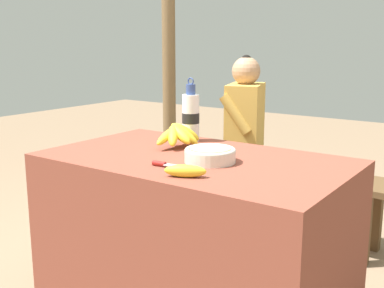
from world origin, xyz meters
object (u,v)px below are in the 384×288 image
(water_bottle, at_px, (191,116))
(support_post_near, at_px, (169,28))
(banana_bunch_ripe, at_px, (179,133))
(knife, at_px, (167,165))
(serving_bowl, at_px, (210,154))
(loose_banana_front, at_px, (185,171))
(seated_vendor, at_px, (238,131))
(wooden_bench, at_px, (276,179))
(banana_bunch_green, at_px, (341,168))

(water_bottle, bearing_deg, support_post_near, 131.39)
(banana_bunch_ripe, relative_size, knife, 1.44)
(serving_bowl, bearing_deg, support_post_near, 132.28)
(serving_bowl, height_order, loose_banana_front, serving_bowl)
(banana_bunch_ripe, xyz_separation_m, seated_vendor, (-0.23, 0.94, -0.16))
(water_bottle, distance_m, wooden_bench, 0.98)
(knife, xyz_separation_m, wooden_bench, (-0.16, 1.30, -0.39))
(knife, height_order, wooden_bench, knife)
(seated_vendor, bearing_deg, banana_bunch_ripe, 85.18)
(loose_banana_front, bearing_deg, seated_vendor, 112.51)
(knife, relative_size, support_post_near, 0.07)
(banana_bunch_ripe, distance_m, serving_bowl, 0.31)
(wooden_bench, relative_size, support_post_near, 0.53)
(wooden_bench, distance_m, seated_vendor, 0.39)
(loose_banana_front, bearing_deg, knife, 152.95)
(knife, bearing_deg, water_bottle, 110.20)
(seated_vendor, relative_size, banana_bunch_green, 4.66)
(knife, bearing_deg, serving_bowl, 56.77)
(serving_bowl, bearing_deg, wooden_bench, 102.21)
(seated_vendor, bearing_deg, water_bottle, 85.27)
(support_post_near, bearing_deg, loose_banana_front, -50.73)
(water_bottle, xyz_separation_m, seated_vendor, (-0.20, 0.80, -0.21))
(loose_banana_front, bearing_deg, water_bottle, 123.60)
(seated_vendor, bearing_deg, support_post_near, -45.51)
(water_bottle, xyz_separation_m, banana_bunch_green, (0.46, 0.84, -0.36))
(wooden_bench, height_order, banana_bunch_green, banana_bunch_green)
(banana_bunch_green, height_order, support_post_near, support_post_near)
(wooden_bench, distance_m, banana_bunch_green, 0.43)
(wooden_bench, bearing_deg, water_bottle, -93.69)
(serving_bowl, height_order, banana_bunch_green, serving_bowl)
(water_bottle, height_order, loose_banana_front, water_bottle)
(serving_bowl, height_order, seated_vendor, seated_vendor)
(banana_bunch_ripe, distance_m, wooden_bench, 1.08)
(banana_bunch_ripe, height_order, support_post_near, support_post_near)
(water_bottle, bearing_deg, banana_bunch_green, 61.26)
(water_bottle, distance_m, support_post_near, 1.73)
(serving_bowl, height_order, water_bottle, water_bottle)
(banana_bunch_green, distance_m, support_post_near, 1.81)
(knife, height_order, banana_bunch_green, knife)
(knife, distance_m, support_post_near, 2.22)
(loose_banana_front, height_order, wooden_bench, loose_banana_front)
(seated_vendor, bearing_deg, wooden_bench, 171.66)
(serving_bowl, xyz_separation_m, knife, (-0.09, -0.16, -0.02))
(banana_bunch_ripe, distance_m, loose_banana_front, 0.50)
(wooden_bench, xyz_separation_m, support_post_near, (-1.16, 0.41, 0.95))
(knife, xyz_separation_m, support_post_near, (-1.32, 1.70, 0.56))
(wooden_bench, bearing_deg, support_post_near, 160.62)
(knife, distance_m, banana_bunch_green, 1.34)
(serving_bowl, xyz_separation_m, water_bottle, (-0.30, 0.29, 0.09))
(banana_bunch_green, bearing_deg, banana_bunch_ripe, -113.55)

